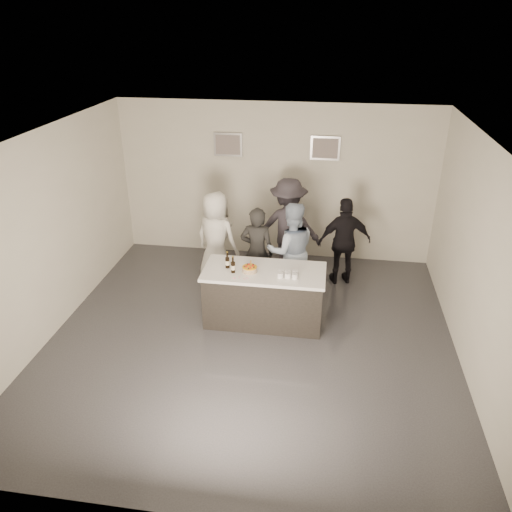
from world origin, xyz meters
name	(u,v)px	position (x,y,z in m)	size (l,w,h in m)	color
floor	(251,339)	(0.00, 0.00, 0.00)	(6.00, 6.00, 0.00)	#3D3D42
ceiling	(250,140)	(0.00, 0.00, 3.00)	(6.00, 6.00, 0.00)	white
wall_back	(276,182)	(0.00, 3.00, 1.50)	(6.00, 0.04, 3.00)	beige
wall_front	(194,401)	(0.00, -3.00, 1.50)	(6.00, 0.04, 3.00)	beige
wall_left	(47,236)	(-3.00, 0.00, 1.50)	(0.04, 6.00, 3.00)	beige
wall_right	(479,264)	(3.00, 0.00, 1.50)	(0.04, 6.00, 3.00)	beige
picture_left	(228,145)	(-0.90, 2.97, 2.20)	(0.54, 0.04, 0.44)	#B2B2B7
picture_right	(325,148)	(0.90, 2.97, 2.20)	(0.54, 0.04, 0.44)	#B2B2B7
bar_counter	(264,296)	(0.12, 0.53, 0.45)	(1.86, 0.86, 0.90)	white
cake	(250,269)	(-0.09, 0.46, 0.94)	(0.23, 0.23, 0.07)	#EFA319
beer_bottle_a	(227,260)	(-0.45, 0.54, 1.03)	(0.07, 0.07, 0.26)	black
beer_bottle_b	(233,265)	(-0.33, 0.40, 1.03)	(0.07, 0.07, 0.26)	black
tumbler_cluster	(288,274)	(0.49, 0.40, 0.94)	(0.30, 0.19, 0.08)	orange
candles	(240,277)	(-0.20, 0.25, 0.90)	(0.24, 0.08, 0.01)	pink
person_main_black	(257,252)	(-0.11, 1.37, 0.79)	(0.58, 0.38, 1.59)	black
person_main_blue	(291,251)	(0.46, 1.38, 0.85)	(0.83, 0.64, 1.70)	#99ADC9
person_guest_left	(216,238)	(-0.90, 1.73, 0.84)	(0.82, 0.53, 1.68)	white
person_guest_right	(344,241)	(1.35, 2.00, 0.80)	(0.94, 0.39, 1.60)	black
person_guest_back	(288,227)	(0.32, 2.27, 0.91)	(1.17, 0.67, 1.82)	#322F37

